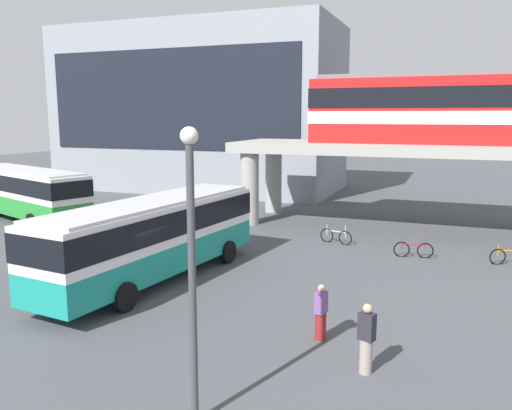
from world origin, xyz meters
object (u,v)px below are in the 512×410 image
(bus_main, at_px, (154,231))
(pedestrian_at_kerb, at_px, (366,340))
(train, at_px, (484,108))
(pedestrian_by_bike_rack, at_px, (321,314))
(bicycle_red, at_px, (413,250))
(bicycle_silver, at_px, (336,236))
(station_building, at_px, (200,109))
(bus_secondary, at_px, (26,189))
(bicycle_orange, at_px, (510,256))

(bus_main, xyz_separation_m, pedestrian_at_kerb, (9.03, -4.61, -1.12))
(bus_main, bearing_deg, train, 48.82)
(pedestrian_by_bike_rack, bearing_deg, bus_main, 157.82)
(train, distance_m, bicycle_red, 9.62)
(pedestrian_at_kerb, distance_m, pedestrian_by_bike_rack, 2.21)
(bicycle_silver, xyz_separation_m, pedestrian_by_bike_rack, (2.13, -11.67, 0.42))
(station_building, height_order, bicycle_silver, station_building)
(bus_secondary, relative_size, pedestrian_at_kerb, 6.12)
(bus_secondary, height_order, pedestrian_at_kerb, bus_secondary)
(bicycle_silver, bearing_deg, station_building, 134.18)
(train, relative_size, bus_secondary, 1.66)
(bicycle_orange, relative_size, pedestrian_at_kerb, 0.91)
(bicycle_red, xyz_separation_m, pedestrian_by_bike_rack, (-1.79, -10.30, 0.42))
(bus_secondary, xyz_separation_m, bicycle_orange, (27.13, -0.00, -1.63))
(train, relative_size, bus_main, 1.65)
(bicycle_silver, xyz_separation_m, bicycle_orange, (7.94, -1.06, 0.00))
(bicycle_silver, distance_m, bicycle_orange, 8.01)
(train, bearing_deg, bus_main, -131.18)
(bus_secondary, xyz_separation_m, bicycle_red, (23.11, -0.31, -1.63))
(bus_secondary, distance_m, bicycle_red, 23.17)
(train, bearing_deg, bus_secondary, -166.53)
(station_building, height_order, bicycle_red, station_building)
(bicycle_orange, bearing_deg, bicycle_red, -175.54)
(station_building, distance_m, train, 25.49)
(train, relative_size, bicycle_orange, 11.13)
(bicycle_orange, bearing_deg, station_building, 143.76)
(bicycle_silver, bearing_deg, bicycle_orange, -7.62)
(bicycle_red, distance_m, pedestrian_at_kerb, 11.88)
(bus_main, height_order, pedestrian_by_bike_rack, bus_main)
(station_building, relative_size, bicycle_silver, 13.90)
(bicycle_orange, height_order, pedestrian_by_bike_rack, pedestrian_by_bike_rack)
(train, height_order, bicycle_silver, train)
(train, distance_m, bicycle_silver, 10.66)
(bicycle_silver, height_order, pedestrian_at_kerb, pedestrian_at_kerb)
(bus_secondary, distance_m, bicycle_silver, 19.29)
(station_building, relative_size, train, 1.30)
(bicycle_orange, xyz_separation_m, pedestrian_at_kerb, (-4.25, -12.18, 0.51))
(bicycle_orange, bearing_deg, bus_main, -150.33)
(bus_secondary, distance_m, pedestrian_at_kerb, 25.94)
(bus_main, bearing_deg, pedestrian_at_kerb, -27.05)
(bus_main, distance_m, pedestrian_by_bike_rack, 8.16)
(bicycle_red, bearing_deg, train, 66.83)
(bus_main, relative_size, bicycle_orange, 6.73)
(station_building, xyz_separation_m, bus_secondary, (-3.11, -17.61, -5.03))
(bus_secondary, bearing_deg, bus_main, -28.64)
(station_building, distance_m, bicycle_silver, 24.02)
(station_building, xyz_separation_m, bicycle_red, (20.00, -17.93, -6.66))
(bus_secondary, bearing_deg, bicycle_red, -0.78)
(train, bearing_deg, bicycle_silver, -142.52)
(pedestrian_by_bike_rack, bearing_deg, station_building, 122.84)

